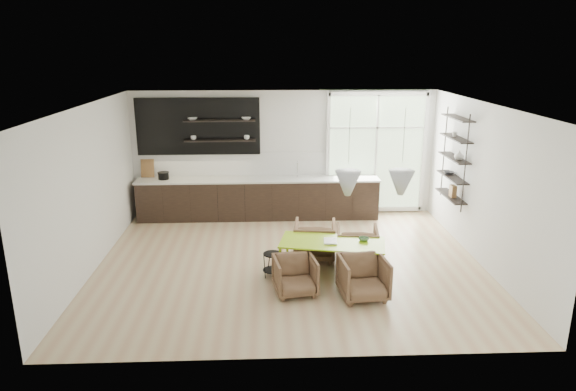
# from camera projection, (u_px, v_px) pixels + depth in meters

# --- Properties ---
(room) EXTENTS (7.02, 6.01, 2.91)m
(room) POSITION_uv_depth(u_px,v_px,m) (317.00, 172.00, 10.14)
(room) COLOR #C8B186
(room) RESTS_ON ground
(kitchen_run) EXTENTS (5.54, 0.69, 2.75)m
(kitchen_run) POSITION_uv_depth(u_px,v_px,m) (254.00, 193.00, 11.86)
(kitchen_run) COLOR black
(kitchen_run) RESTS_ON ground
(right_shelving) EXTENTS (0.26, 1.22, 1.90)m
(right_shelving) POSITION_uv_depth(u_px,v_px,m) (454.00, 160.00, 10.27)
(right_shelving) COLOR black
(right_shelving) RESTS_ON ground
(dining_table) EXTENTS (1.89, 1.14, 0.65)m
(dining_table) POSITION_uv_depth(u_px,v_px,m) (332.00, 244.00, 8.77)
(dining_table) COLOR #9ACF14
(dining_table) RESTS_ON ground
(armchair_back_left) EXTENTS (0.84, 0.86, 0.71)m
(armchair_back_left) POSITION_uv_depth(u_px,v_px,m) (315.00, 240.00, 9.63)
(armchair_back_left) COLOR brown
(armchair_back_left) RESTS_ON ground
(armchair_back_right) EXTENTS (0.83, 0.85, 0.69)m
(armchair_back_right) POSITION_uv_depth(u_px,v_px,m) (357.00, 245.00, 9.41)
(armchair_back_right) COLOR brown
(armchair_back_right) RESTS_ON ground
(armchair_front_left) EXTENTS (0.75, 0.77, 0.61)m
(armchair_front_left) POSITION_uv_depth(u_px,v_px,m) (295.00, 275.00, 8.25)
(armchair_front_left) COLOR brown
(armchair_front_left) RESTS_ON ground
(armchair_front_right) EXTENTS (0.79, 0.81, 0.67)m
(armchair_front_right) POSITION_uv_depth(u_px,v_px,m) (363.00, 278.00, 8.11)
(armchair_front_right) COLOR brown
(armchair_front_right) RESTS_ON ground
(wire_stool) EXTENTS (0.34, 0.34, 0.43)m
(wire_stool) POSITION_uv_depth(u_px,v_px,m) (272.00, 262.00, 8.86)
(wire_stool) COLOR black
(wire_stool) RESTS_ON ground
(table_book) EXTENTS (0.25, 0.31, 0.03)m
(table_book) POSITION_uv_depth(u_px,v_px,m) (324.00, 241.00, 8.74)
(table_book) COLOR white
(table_book) RESTS_ON dining_table
(table_bowl) EXTENTS (0.19, 0.19, 0.06)m
(table_bowl) POSITION_uv_depth(u_px,v_px,m) (364.00, 239.00, 8.79)
(table_bowl) COLOR #4B7448
(table_bowl) RESTS_ON dining_table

